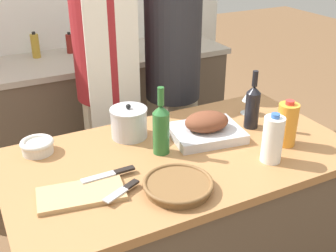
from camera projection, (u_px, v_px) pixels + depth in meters
name	position (u px, v px, depth m)	size (l,w,h in m)	color
kitchen_island	(180.00, 230.00, 2.06)	(1.54, 0.83, 0.87)	brown
back_counter	(88.00, 114.00, 3.23)	(2.18, 0.60, 0.90)	brown
roasting_pan	(206.00, 128.00, 1.98)	(0.36, 0.30, 0.13)	#BCBCC1
wicker_basket	(178.00, 185.00, 1.61)	(0.27, 0.27, 0.04)	brown
cutting_board	(81.00, 194.00, 1.58)	(0.35, 0.21, 0.02)	tan
stock_pot	(129.00, 123.00, 1.98)	(0.18, 0.18, 0.17)	#B7B7BC
mixing_bowl	(37.00, 146.00, 1.86)	(0.15, 0.15, 0.06)	beige
juice_jug	(287.00, 124.00, 1.90)	(0.09, 0.09, 0.22)	orange
milk_jug	(273.00, 139.00, 1.77)	(0.09, 0.09, 0.22)	white
wine_bottle_green	(161.00, 128.00, 1.82)	(0.07, 0.07, 0.31)	#28662D
wine_bottle_dark	(252.00, 106.00, 2.05)	(0.07, 0.07, 0.29)	black
wine_glass_left	(249.00, 97.00, 2.20)	(0.07, 0.07, 0.14)	silver
knife_chef	(110.00, 174.00, 1.68)	(0.22, 0.03, 0.01)	#B7B7BC
knife_paring	(123.00, 190.00, 1.58)	(0.17, 0.10, 0.01)	#B7B7BC
condiment_bottle_tall	(133.00, 44.00, 3.01)	(0.07, 0.07, 0.20)	#B28E2D
condiment_bottle_short	(70.00, 44.00, 3.10)	(0.05, 0.05, 0.16)	maroon
condiment_bottle_extra	(35.00, 46.00, 2.99)	(0.06, 0.06, 0.19)	#B28E2D
person_cook_aproned	(108.00, 76.00, 2.47)	(0.37, 0.38, 1.75)	beige
person_cook_guest	(173.00, 78.00, 2.59)	(0.34, 0.34, 1.65)	beige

